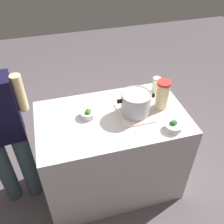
% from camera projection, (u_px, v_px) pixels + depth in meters
% --- Properties ---
extents(ground_plane, '(8.00, 8.00, 0.00)m').
position_uv_depth(ground_plane, '(112.00, 181.00, 2.70)').
color(ground_plane, '#564D52').
extents(counter_slab, '(1.26, 0.75, 0.91)m').
position_uv_depth(counter_slab, '(112.00, 153.00, 2.40)').
color(counter_slab, beige).
rests_on(counter_slab, ground_plane).
extents(dish_cloth, '(0.28, 0.31, 0.01)m').
position_uv_depth(dish_cloth, '(135.00, 113.00, 2.14)').
color(dish_cloth, beige).
rests_on(dish_cloth, counter_slab).
extents(cooking_pot, '(0.32, 0.25, 0.19)m').
position_uv_depth(cooking_pot, '(136.00, 103.00, 2.07)').
color(cooking_pot, '#B7B7BC').
rests_on(cooking_pot, dish_cloth).
extents(lemonade_pitcher, '(0.11, 0.11, 0.26)m').
position_uv_depth(lemonade_pitcher, '(162.00, 95.00, 2.12)').
color(lemonade_pitcher, '#F8D797').
rests_on(lemonade_pitcher, counter_slab).
extents(mason_jar, '(0.08, 0.08, 0.15)m').
position_uv_depth(mason_jar, '(156.00, 85.00, 2.34)').
color(mason_jar, beige).
rests_on(mason_jar, counter_slab).
extents(broccoli_bowl_front, '(0.13, 0.13, 0.07)m').
position_uv_depth(broccoli_bowl_front, '(88.00, 114.00, 2.09)').
color(broccoli_bowl_front, silver).
rests_on(broccoli_bowl_front, counter_slab).
extents(broccoli_bowl_center, '(0.13, 0.13, 0.08)m').
position_uv_depth(broccoli_bowl_center, '(173.00, 126.00, 1.98)').
color(broccoli_bowl_center, silver).
rests_on(broccoli_bowl_center, counter_slab).
extents(person_cook, '(0.50, 0.23, 1.56)m').
position_uv_depth(person_cook, '(3.00, 132.00, 2.04)').
color(person_cook, '#3E545B').
rests_on(person_cook, ground_plane).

